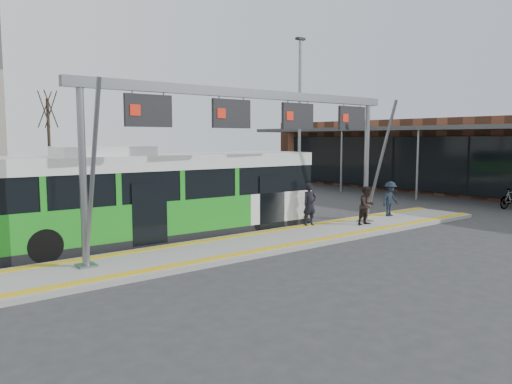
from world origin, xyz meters
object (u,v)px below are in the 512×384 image
Objects in this scene: passenger_a at (310,204)px; passenger_b at (367,206)px; hero_bus at (160,197)px; passenger_c at (390,199)px; gantry at (259,121)px.

passenger_b is at bearing -27.80° from passenger_a.
hero_bus is 8.38m from passenger_b.
gantry is at bearing -178.50° from passenger_c.
hero_bus is at bearing 159.87° from passenger_b.
hero_bus is 7.94× the size of passenger_c.
gantry is 7.42× the size of passenger_a.
passenger_a is at bearing 150.05° from passenger_b.
passenger_b is (5.29, -0.47, -3.36)m from gantry.
hero_bus is (-2.40, 2.82, -2.73)m from gantry.
passenger_c is at bearing -11.41° from hero_bus.
hero_bus reaches higher than passenger_b.
hero_bus reaches higher than passenger_a.
gantry is 8.20× the size of passenger_b.
passenger_a is at bearing -17.18° from hero_bus.
passenger_a is (3.29, 0.83, -3.27)m from gantry.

